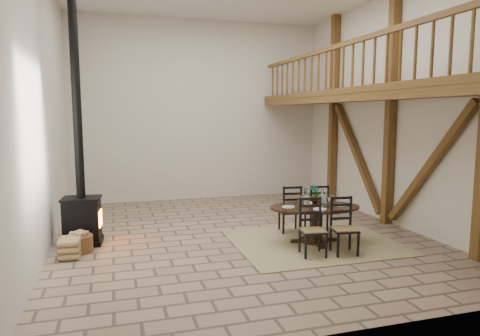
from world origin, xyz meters
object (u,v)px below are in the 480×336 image
object	(u,v)px
dining_table	(315,221)
log_basket	(80,243)
log_stack	(70,248)
wood_stove	(81,185)

from	to	relation	value
dining_table	log_basket	distance (m)	4.26
dining_table	log_basket	bearing A→B (deg)	179.01
dining_table	log_stack	size ratio (longest dim) A/B	4.21
dining_table	wood_stove	world-z (taller)	wood_stove
dining_table	wood_stove	bearing A→B (deg)	172.74
dining_table	wood_stove	size ratio (longest dim) A/B	0.40
log_basket	dining_table	bearing A→B (deg)	-9.05
wood_stove	log_stack	distance (m)	1.22
wood_stove	log_stack	size ratio (longest dim) A/B	10.53
wood_stove	log_basket	xyz separation A→B (m)	(-0.03, -0.47, -0.95)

